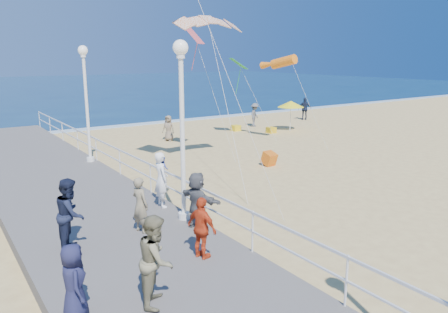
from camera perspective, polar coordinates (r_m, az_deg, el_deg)
ground at (r=16.80m, az=11.01°, el=-5.51°), size 160.00×160.00×0.00m
ocean at (r=77.12m, az=-26.04°, el=7.86°), size 160.00×90.00×0.05m
surf_line at (r=34.01m, az=-14.31°, el=3.79°), size 160.00×1.20×0.04m
boardwalk at (r=12.82m, az=-13.75°, el=-10.68°), size 5.00×44.00×0.40m
railing at (r=13.43m, az=-4.17°, el=-4.45°), size 0.05×42.00×0.55m
lamp_post_mid at (r=12.76m, az=-5.52°, el=5.71°), size 0.44×0.44×5.32m
lamp_post_far at (r=21.06m, az=-17.61°, el=8.06°), size 0.44×0.44×5.32m
woman_holding_toddler at (r=14.44m, az=-8.20°, el=-3.00°), size 0.50×0.71×1.84m
toddler_held at (r=14.55m, az=-7.97°, el=-1.52°), size 0.34×0.42×0.80m
spectator_1 at (r=9.00m, az=-8.84°, el=-13.17°), size 1.09×1.14×1.86m
spectator_3 at (r=10.79m, az=-2.90°, el=-9.33°), size 0.59×0.98×1.56m
spectator_4 at (r=8.93m, az=-19.04°, el=-15.26°), size 0.56×0.79×1.51m
spectator_5 at (r=12.55m, az=-3.53°, el=-5.76°), size 0.76×1.62×1.68m
spectator_6 at (r=12.52m, az=-10.88°, el=-6.21°), size 0.51×0.66×1.60m
spectator_7 at (r=11.91m, az=-19.42°, el=-7.07°), size 1.03×1.13×1.87m
beach_walker_a at (r=33.20m, az=4.04°, el=5.45°), size 1.32×1.20×1.78m
beach_walker_b at (r=37.22m, az=10.52°, el=6.14°), size 1.13×1.02×1.85m
beach_walker_c at (r=27.74m, az=-7.26°, el=3.69°), size 0.88×0.94×1.61m
box_kite at (r=21.44m, az=5.92°, el=-0.44°), size 0.60×0.75×0.74m
beach_umbrella at (r=31.48m, az=8.72°, el=6.78°), size 1.90×1.90×2.14m
beach_chair_left at (r=31.32m, az=1.55°, el=3.74°), size 0.55×0.55×0.40m
beach_chair_right at (r=30.64m, az=6.18°, el=3.46°), size 0.55×0.55×0.40m
kite_parafoil at (r=19.94m, az=-1.93°, el=17.43°), size 3.24×0.94×0.65m
kite_windsock at (r=26.24m, az=7.82°, el=12.15°), size 1.02×2.78×1.10m
kite_diamond_pink at (r=22.66m, az=-3.90°, el=15.50°), size 1.34×1.31×0.83m
kite_diamond_green at (r=28.07m, az=1.89°, el=12.03°), size 1.42×1.51×0.69m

